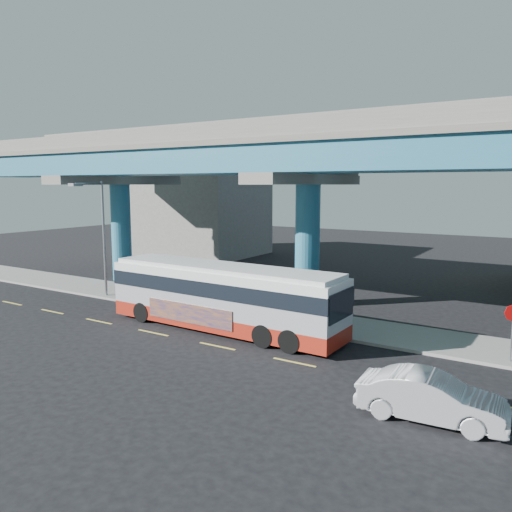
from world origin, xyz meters
The scene contains 9 objects.
ground centered at (0.00, 0.00, 0.00)m, with size 120.00×120.00×0.00m, color black.
sidewalk centered at (0.00, 5.50, 0.07)m, with size 70.00×4.00×0.15m, color gray.
lane_markings centered at (0.00, -0.30, 0.01)m, with size 58.00×0.12×0.01m.
viaduct centered at (0.00, 9.11, 9.14)m, with size 52.00×12.40×11.70m.
building_concrete centered at (-20.00, 24.00, 4.50)m, with size 12.00×10.00×9.00m, color gray.
transit_bus centered at (-1.32, 2.02, 1.84)m, with size 13.16×3.19×3.36m.
sedan centered at (10.04, -2.63, 0.75)m, with size 4.65×1.88×1.50m, color #B3B4B8.
parked_car centered at (-10.64, 5.65, 0.75)m, with size 3.62×1.75×1.19m, color #2A2A2E.
street_lamp centered at (-12.24, 3.45, 5.03)m, with size 0.50×2.45×7.49m.
Camera 1 is at (13.23, -18.20, 7.38)m, focal length 35.00 mm.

